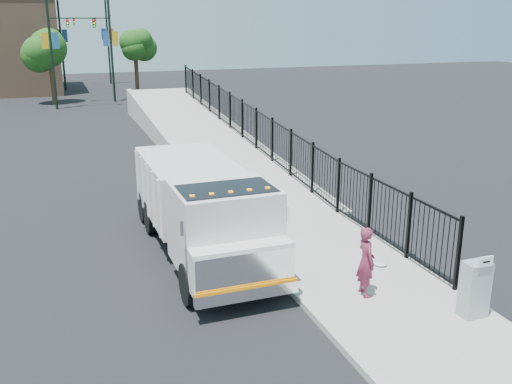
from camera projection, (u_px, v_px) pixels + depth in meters
name	position (u px, v px, depth m)	size (l,w,h in m)	color
ground	(284.00, 281.00, 14.22)	(120.00, 120.00, 0.00)	black
sidewalk	(395.00, 303.00, 13.02)	(3.55, 12.00, 0.12)	#9E998E
curb	(319.00, 316.00, 12.40)	(0.30, 12.00, 0.16)	#ADAAA3
ramp	(204.00, 146.00, 29.32)	(3.95, 24.00, 1.70)	#9E998E
iron_fence	(256.00, 142.00, 25.91)	(0.10, 28.00, 1.80)	black
truck	(203.00, 206.00, 15.36)	(2.54, 7.54, 2.57)	black
worker	(366.00, 261.00, 13.06)	(0.61, 0.40, 1.66)	maroon
utility_cabinet	(475.00, 289.00, 12.17)	(0.55, 0.40, 1.25)	gray
arrow_sign	(486.00, 262.00, 11.76)	(0.35, 0.04, 0.22)	white
debris	(380.00, 264.00, 14.85)	(0.35, 0.35, 0.09)	silver
light_pole_0	(56.00, 47.00, 39.98)	(3.77, 0.22, 8.00)	black
light_pole_1	(107.00, 45.00, 43.56)	(3.78, 0.22, 8.00)	black
light_pole_2	(65.00, 41.00, 50.78)	(3.77, 0.22, 8.00)	black
light_pole_3	(105.00, 39.00, 55.74)	(3.78, 0.22, 8.00)	black
tree_0	(50.00, 51.00, 42.40)	(2.87, 2.87, 5.44)	#382314
tree_1	(135.00, 47.00, 49.21)	(2.15, 2.15, 5.08)	#382314
tree_2	(49.00, 44.00, 54.58)	(2.96, 2.96, 5.48)	#382314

